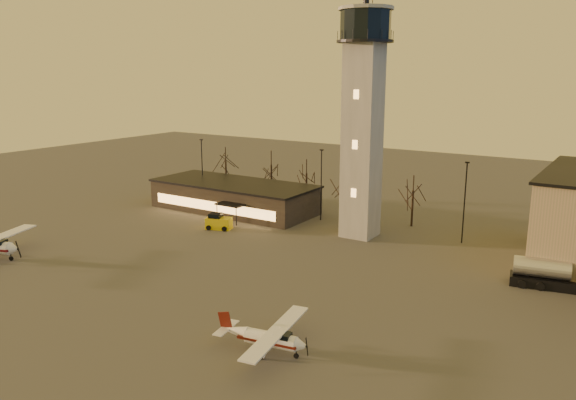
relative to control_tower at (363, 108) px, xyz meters
The scene contains 8 objects.
ground 34.15m from the control_tower, 90.00° to the right, with size 220.00×220.00×0.00m, color #474341.
control_tower is the anchor object (origin of this frame).
terminal 26.24m from the control_tower, behind, with size 25.40×12.20×4.30m.
light_poles 10.97m from the control_tower, 63.48° to the left, with size 58.50×12.25×10.14m.
tree_row 19.48m from the control_tower, 146.24° to the left, with size 37.20×9.20×8.80m.
cessna_front 36.06m from the control_tower, 75.71° to the right, with size 7.83×9.86×2.71m.
fuel_truck 28.76m from the control_tower, 14.25° to the right, with size 8.10×3.74×2.90m.
service_cart 24.39m from the control_tower, 156.81° to the right, with size 3.73×2.95×2.11m.
Camera 1 is at (29.92, -33.32, 20.74)m, focal length 35.00 mm.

